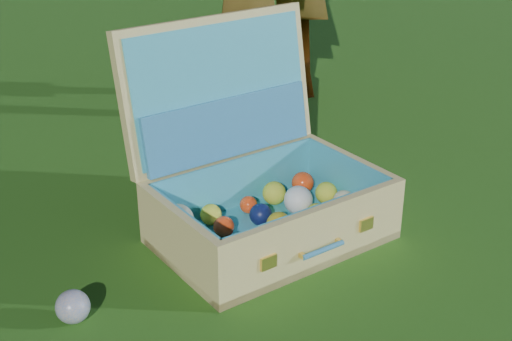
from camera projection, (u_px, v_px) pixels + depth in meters
The scene contains 3 objects.
ground at pixel (265, 219), 1.77m from camera, with size 60.00×60.00×0.00m, color #215114.
stray_ball at pixel (73, 307), 1.39m from camera, with size 0.07×0.07×0.07m, color #4368AF.
suitcase at pixel (253, 177), 1.68m from camera, with size 0.54×0.47×0.49m.
Camera 1 is at (-0.83, -1.31, 0.86)m, focal length 50.00 mm.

